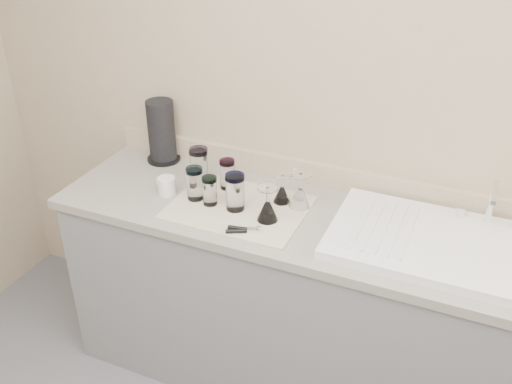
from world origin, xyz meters
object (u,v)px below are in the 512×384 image
at_px(tumbler_lavender, 235,192).
at_px(paper_towel_roll, 162,132).
at_px(tumbler_cyan, 227,174).
at_px(tumbler_blue, 210,191).
at_px(tumbler_teal, 199,166).
at_px(white_mug, 166,186).
at_px(goblet_back_right, 300,195).
at_px(goblet_back_left, 282,193).
at_px(can_opener, 244,230).
at_px(tumbler_magenta, 195,183).
at_px(goblet_front_left, 267,209).
at_px(sink_unit, 442,244).

xyz_separation_m(tumbler_lavender, paper_towel_roll, (-0.51, 0.28, 0.06)).
relative_size(tumbler_cyan, tumbler_blue, 1.07).
height_order(tumbler_teal, white_mug, tumbler_teal).
xyz_separation_m(tumbler_blue, goblet_back_right, (0.35, 0.13, -0.01)).
height_order(tumbler_blue, paper_towel_roll, paper_towel_roll).
bearing_deg(tumbler_cyan, goblet_back_left, -3.79).
relative_size(goblet_back_right, paper_towel_roll, 0.52).
relative_size(tumbler_teal, goblet_back_right, 1.05).
distance_m(tumbler_teal, tumbler_blue, 0.20).
distance_m(goblet_back_left, white_mug, 0.50).
bearing_deg(can_opener, goblet_back_left, 79.16).
distance_m(tumbler_magenta, goblet_back_left, 0.36).
distance_m(tumbler_teal, goblet_back_left, 0.40).
bearing_deg(goblet_front_left, tumbler_magenta, 174.50).
relative_size(tumbler_lavender, goblet_front_left, 1.04).
relative_size(sink_unit, tumbler_teal, 5.03).
height_order(tumbler_blue, tumbler_lavender, tumbler_lavender).
bearing_deg(tumbler_lavender, tumbler_cyan, 126.19).
bearing_deg(goblet_front_left, tumbler_lavender, 170.92).
xyz_separation_m(sink_unit, goblet_back_left, (-0.66, 0.06, 0.03)).
distance_m(tumbler_cyan, tumbler_magenta, 0.16).
height_order(goblet_back_left, goblet_back_right, goblet_back_right).
bearing_deg(tumbler_teal, tumbler_blue, -48.73).
xyz_separation_m(white_mug, paper_towel_roll, (-0.18, 0.27, 0.11)).
distance_m(tumbler_cyan, goblet_back_left, 0.26).
bearing_deg(tumbler_magenta, sink_unit, 3.25).
height_order(tumbler_magenta, goblet_back_right, goblet_back_right).
relative_size(tumbler_blue, paper_towel_roll, 0.42).
bearing_deg(tumbler_blue, goblet_back_right, 20.70).
bearing_deg(tumbler_lavender, goblet_back_left, 39.81).
xyz_separation_m(sink_unit, goblet_front_left, (-0.66, -0.09, 0.04)).
xyz_separation_m(goblet_back_left, goblet_front_left, (-0.00, -0.15, 0.01)).
bearing_deg(white_mug, sink_unit, 2.93).
bearing_deg(sink_unit, tumbler_teal, 175.94).
bearing_deg(tumbler_cyan, tumbler_teal, -177.96).
bearing_deg(goblet_back_left, tumbler_cyan, 176.21).
distance_m(sink_unit, tumbler_cyan, 0.93).
height_order(goblet_back_right, can_opener, goblet_back_right).
distance_m(tumbler_blue, tumbler_lavender, 0.11).
xyz_separation_m(tumbler_cyan, tumbler_lavender, (0.11, -0.15, 0.01)).
height_order(tumbler_cyan, can_opener, tumbler_cyan).
distance_m(tumbler_lavender, paper_towel_roll, 0.59).
relative_size(tumbler_lavender, goblet_back_right, 1.02).
relative_size(tumbler_blue, goblet_back_right, 0.80).
bearing_deg(tumbler_blue, paper_towel_roll, 144.49).
relative_size(white_mug, paper_towel_roll, 0.38).
bearing_deg(tumbler_blue, tumbler_teal, 131.27).
bearing_deg(tumbler_teal, can_opener, -39.31).
height_order(sink_unit, tumbler_cyan, sink_unit).
xyz_separation_m(tumbler_blue, paper_towel_roll, (-0.40, 0.29, 0.07)).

